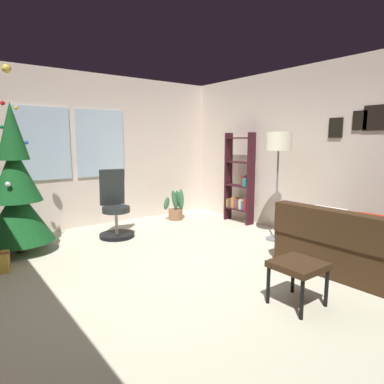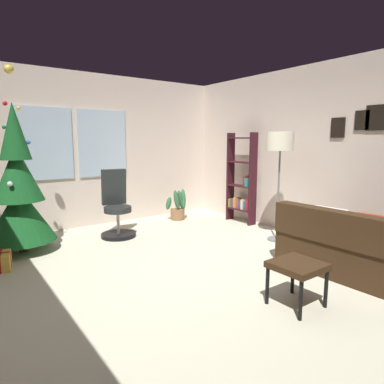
{
  "view_description": "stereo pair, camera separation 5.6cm",
  "coord_description": "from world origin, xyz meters",
  "px_view_note": "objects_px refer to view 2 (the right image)",
  "views": [
    {
      "loc": [
        -2.26,
        -2.83,
        1.56
      ],
      "look_at": [
        0.02,
        0.19,
        0.98
      ],
      "focal_mm": 31.29,
      "sensor_mm": 36.0,
      "label": 1
    },
    {
      "loc": [
        -2.22,
        -2.86,
        1.56
      ],
      "look_at": [
        0.02,
        0.19,
        0.98
      ],
      "focal_mm": 31.29,
      "sensor_mm": 36.0,
      "label": 2
    }
  ],
  "objects_px": {
    "holiday_tree": "(19,192)",
    "office_chair": "(117,211)",
    "gift_box_gold": "(1,261)",
    "floor_lamp": "(280,147)",
    "potted_plant": "(178,208)",
    "footstool": "(297,269)",
    "couch": "(376,252)",
    "bookshelf": "(242,184)"
  },
  "relations": [
    {
      "from": "holiday_tree",
      "to": "office_chair",
      "type": "height_order",
      "value": "holiday_tree"
    },
    {
      "from": "holiday_tree",
      "to": "gift_box_gold",
      "type": "relative_size",
      "value": 7.15
    },
    {
      "from": "floor_lamp",
      "to": "potted_plant",
      "type": "height_order",
      "value": "floor_lamp"
    },
    {
      "from": "office_chair",
      "to": "floor_lamp",
      "type": "height_order",
      "value": "floor_lamp"
    },
    {
      "from": "footstool",
      "to": "holiday_tree",
      "type": "height_order",
      "value": "holiday_tree"
    },
    {
      "from": "gift_box_gold",
      "to": "potted_plant",
      "type": "height_order",
      "value": "potted_plant"
    },
    {
      "from": "potted_plant",
      "to": "holiday_tree",
      "type": "bearing_deg",
      "value": -174.29
    },
    {
      "from": "floor_lamp",
      "to": "potted_plant",
      "type": "distance_m",
      "value": 2.45
    },
    {
      "from": "holiday_tree",
      "to": "footstool",
      "type": "bearing_deg",
      "value": -61.33
    },
    {
      "from": "floor_lamp",
      "to": "footstool",
      "type": "bearing_deg",
      "value": -135.67
    },
    {
      "from": "couch",
      "to": "footstool",
      "type": "relative_size",
      "value": 4.07
    },
    {
      "from": "office_chair",
      "to": "bookshelf",
      "type": "bearing_deg",
      "value": -12.82
    },
    {
      "from": "couch",
      "to": "bookshelf",
      "type": "height_order",
      "value": "bookshelf"
    },
    {
      "from": "couch",
      "to": "gift_box_gold",
      "type": "relative_size",
      "value": 5.11
    },
    {
      "from": "bookshelf",
      "to": "floor_lamp",
      "type": "distance_m",
      "value": 1.44
    },
    {
      "from": "bookshelf",
      "to": "potted_plant",
      "type": "relative_size",
      "value": 2.72
    },
    {
      "from": "footstool",
      "to": "bookshelf",
      "type": "height_order",
      "value": "bookshelf"
    },
    {
      "from": "footstool",
      "to": "bookshelf",
      "type": "bearing_deg",
      "value": 54.49
    },
    {
      "from": "office_chair",
      "to": "bookshelf",
      "type": "xyz_separation_m",
      "value": [
        2.31,
        -0.53,
        0.32
      ]
    },
    {
      "from": "holiday_tree",
      "to": "potted_plant",
      "type": "relative_size",
      "value": 4.06
    },
    {
      "from": "holiday_tree",
      "to": "gift_box_gold",
      "type": "height_order",
      "value": "holiday_tree"
    },
    {
      "from": "floor_lamp",
      "to": "potted_plant",
      "type": "bearing_deg",
      "value": 103.24
    },
    {
      "from": "office_chair",
      "to": "potted_plant",
      "type": "height_order",
      "value": "office_chair"
    },
    {
      "from": "holiday_tree",
      "to": "floor_lamp",
      "type": "bearing_deg",
      "value": -28.17
    },
    {
      "from": "office_chair",
      "to": "potted_plant",
      "type": "relative_size",
      "value": 1.75
    },
    {
      "from": "gift_box_gold",
      "to": "couch",
      "type": "bearing_deg",
      "value": -38.34
    },
    {
      "from": "holiday_tree",
      "to": "gift_box_gold",
      "type": "distance_m",
      "value": 1.02
    },
    {
      "from": "footstool",
      "to": "office_chair",
      "type": "height_order",
      "value": "office_chair"
    },
    {
      "from": "holiday_tree",
      "to": "potted_plant",
      "type": "bearing_deg",
      "value": 5.71
    },
    {
      "from": "gift_box_gold",
      "to": "floor_lamp",
      "type": "height_order",
      "value": "floor_lamp"
    },
    {
      "from": "office_chair",
      "to": "floor_lamp",
      "type": "distance_m",
      "value": 2.78
    },
    {
      "from": "couch",
      "to": "floor_lamp",
      "type": "xyz_separation_m",
      "value": [
        0.17,
        1.59,
        1.18
      ]
    },
    {
      "from": "bookshelf",
      "to": "floor_lamp",
      "type": "height_order",
      "value": "bookshelf"
    },
    {
      "from": "footstool",
      "to": "gift_box_gold",
      "type": "bearing_deg",
      "value": 128.55
    },
    {
      "from": "gift_box_gold",
      "to": "bookshelf",
      "type": "distance_m",
      "value": 4.12
    },
    {
      "from": "couch",
      "to": "floor_lamp",
      "type": "height_order",
      "value": "floor_lamp"
    },
    {
      "from": "potted_plant",
      "to": "bookshelf",
      "type": "bearing_deg",
      "value": -45.34
    },
    {
      "from": "office_chair",
      "to": "bookshelf",
      "type": "relative_size",
      "value": 0.64
    },
    {
      "from": "holiday_tree",
      "to": "office_chair",
      "type": "distance_m",
      "value": 1.47
    },
    {
      "from": "office_chair",
      "to": "bookshelf",
      "type": "height_order",
      "value": "bookshelf"
    },
    {
      "from": "holiday_tree",
      "to": "office_chair",
      "type": "bearing_deg",
      "value": -2.85
    },
    {
      "from": "footstool",
      "to": "floor_lamp",
      "type": "relative_size",
      "value": 0.26
    }
  ]
}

